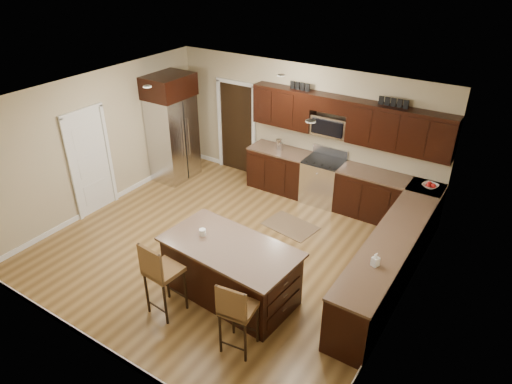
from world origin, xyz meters
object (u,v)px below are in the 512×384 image
Objects in this scene: range at (323,181)px; stool_right at (236,310)px; stool_left at (160,272)px; island at (231,272)px; refrigerator at (172,127)px.

range is 4.30m from stool_right.
range is 4.26m from stool_left.
stool_right is at bearing -45.79° from island.
stool_left is 4.45m from refrigerator.
refrigerator reaches higher than stool_left.
stool_left is at bearing -50.79° from refrigerator.
range is at bearing 13.49° from refrigerator.
range is at bearing 93.06° from stool_right.
stool_right reaches higher than island.
stool_left reaches higher than range.
stool_left reaches higher than stool_right.
stool_right is (0.79, -4.22, 0.24)m from range.
stool_left is at bearing -96.75° from range.
island is at bearing 60.22° from stool_left.
stool_left is at bearing 172.63° from stool_right.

